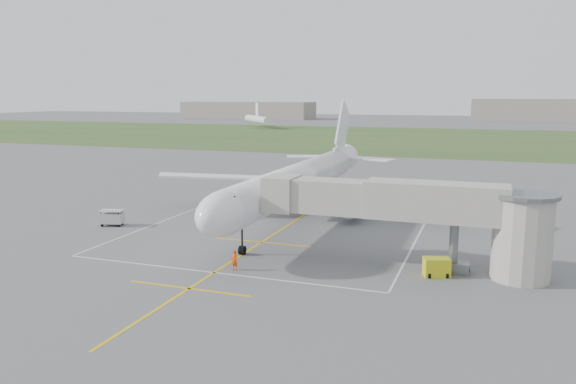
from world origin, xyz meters
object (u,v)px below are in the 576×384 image
(gpu_unit, at_px, (437,267))
(ramp_worker_wing, at_px, (240,209))
(jet_bridge, at_px, (426,213))
(ramp_worker_nose, at_px, (235,260))
(airliner, at_px, (297,182))
(baggage_cart, at_px, (112,218))

(gpu_unit, relative_size, ramp_worker_wing, 1.44)
(jet_bridge, distance_m, ramp_worker_nose, 15.89)
(ramp_worker_nose, bearing_deg, airliner, 103.99)
(ramp_worker_wing, bearing_deg, baggage_cart, 73.91)
(ramp_worker_wing, bearing_deg, ramp_worker_nose, 147.61)
(airliner, relative_size, ramp_worker_nose, 28.61)
(jet_bridge, height_order, gpu_unit, jet_bridge)
(airliner, bearing_deg, ramp_worker_wing, -175.97)
(jet_bridge, relative_size, gpu_unit, 10.24)
(baggage_cart, distance_m, ramp_worker_nose, 21.71)
(jet_bridge, xyz_separation_m, ramp_worker_nose, (-14.45, -5.31, -3.93))
(gpu_unit, relative_size, ramp_worker_nose, 1.40)
(jet_bridge, bearing_deg, ramp_worker_wing, 148.82)
(airliner, xyz_separation_m, gpu_unit, (16.87, -15.66, -3.66))
(jet_bridge, xyz_separation_m, baggage_cart, (-33.78, 4.56, -3.87))
(airliner, bearing_deg, baggage_cart, -151.78)
(jet_bridge, distance_m, baggage_cart, 34.30)
(gpu_unit, bearing_deg, ramp_worker_wing, 128.07)
(airliner, xyz_separation_m, ramp_worker_nose, (1.27, -19.56, -3.58))
(baggage_cart, bearing_deg, gpu_unit, -24.80)
(jet_bridge, xyz_separation_m, ramp_worker_wing, (-22.73, 13.76, -3.95))
(gpu_unit, distance_m, ramp_worker_nose, 16.08)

